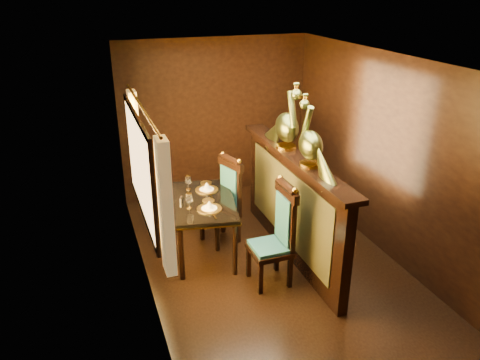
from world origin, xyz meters
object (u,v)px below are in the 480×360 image
(dining_table, at_px, (203,205))
(chair_left, at_px, (279,231))
(chair_right, at_px, (226,197))
(peacock_left, at_px, (311,133))
(peacock_right, at_px, (287,115))

(dining_table, bearing_deg, chair_left, -42.91)
(chair_right, height_order, peacock_left, peacock_left)
(chair_right, bearing_deg, peacock_left, -76.19)
(dining_table, xyz_separation_m, chair_right, (0.38, 0.23, -0.05))
(chair_left, relative_size, peacock_left, 1.61)
(peacock_right, bearing_deg, peacock_left, -90.00)
(peacock_left, height_order, peacock_right, peacock_right)
(chair_left, bearing_deg, peacock_left, 12.04)
(dining_table, height_order, peacock_left, peacock_left)
(chair_right, height_order, peacock_right, peacock_right)
(chair_left, distance_m, peacock_left, 1.16)
(chair_right, relative_size, peacock_left, 1.55)
(dining_table, bearing_deg, peacock_right, 1.44)
(chair_left, height_order, peacock_left, peacock_left)
(dining_table, distance_m, peacock_left, 1.68)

